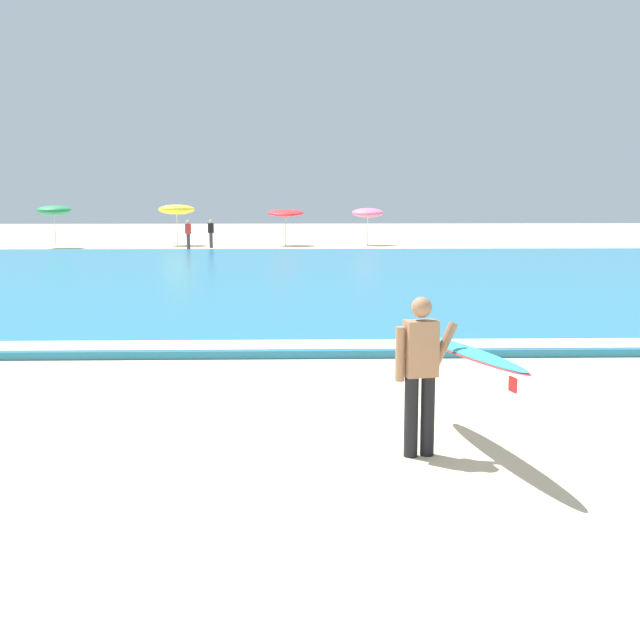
{
  "coord_description": "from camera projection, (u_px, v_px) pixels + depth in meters",
  "views": [
    {
      "loc": [
        1.98,
        -6.94,
        2.75
      ],
      "look_at": [
        2.27,
        3.65,
        1.1
      ],
      "focal_mm": 43.89,
      "sensor_mm": 36.0,
      "label": 1
    }
  ],
  "objects": [
    {
      "name": "beach_umbrella_3",
      "position": [
        368.0,
        213.0,
        46.38
      ],
      "size": [
        1.88,
        1.91,
        2.26
      ],
      "color": "beige",
      "rests_on": "ground"
    },
    {
      "name": "sea",
      "position": [
        242.0,
        276.0,
        27.29
      ],
      "size": [
        120.0,
        28.0,
        0.14
      ],
      "primitive_type": "cube",
      "color": "teal",
      "rests_on": "ground"
    },
    {
      "name": "beachgoer_near_row_left",
      "position": [
        211.0,
        233.0,
        43.95
      ],
      "size": [
        0.32,
        0.2,
        1.58
      ],
      "color": "#383842",
      "rests_on": "ground"
    },
    {
      "name": "beachgoer_near_row_mid",
      "position": [
        188.0,
        234.0,
        42.9
      ],
      "size": [
        0.32,
        0.2,
        1.58
      ],
      "color": "#383842",
      "rests_on": "ground"
    },
    {
      "name": "beach_umbrella_1",
      "position": [
        177.0,
        210.0,
        45.98
      ],
      "size": [
        2.12,
        2.14,
        2.43
      ],
      "color": "beige",
      "rests_on": "ground"
    },
    {
      "name": "ground_plane",
      "position": [
        86.0,
        499.0,
        7.22
      ],
      "size": [
        160.0,
        160.0,
        0.0
      ],
      "primitive_type": "plane",
      "color": "beige"
    },
    {
      "name": "surf_foam",
      "position": [
        189.0,
        345.0,
        14.04
      ],
      "size": [
        120.0,
        0.91,
        0.01
      ],
      "primitive_type": "cube",
      "color": "white",
      "rests_on": "sea"
    },
    {
      "name": "beach_umbrella_0",
      "position": [
        54.0,
        210.0,
        43.71
      ],
      "size": [
        1.87,
        1.89,
        2.41
      ],
      "color": "beige",
      "rests_on": "ground"
    },
    {
      "name": "beach_umbrella_2",
      "position": [
        285.0,
        213.0,
        45.93
      ],
      "size": [
        2.13,
        2.15,
        2.2
      ],
      "color": "beige",
      "rests_on": "ground"
    },
    {
      "name": "surfer_with_board",
      "position": [
        443.0,
        361.0,
        8.34
      ],
      "size": [
        1.22,
        2.84,
        1.73
      ],
      "color": "black",
      "rests_on": "ground"
    }
  ]
}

